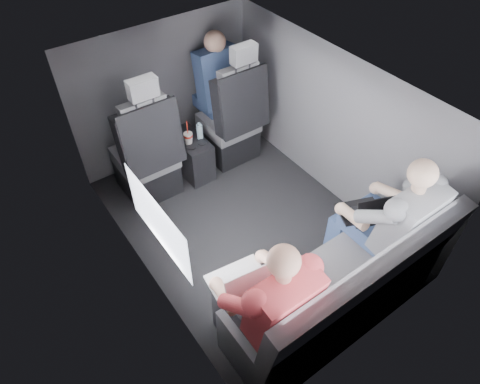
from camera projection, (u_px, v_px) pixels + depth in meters
floor at (246, 226)px, 3.71m from camera, size 2.60×2.60×0.00m
ceiling at (248, 89)px, 2.76m from camera, size 2.60×2.60×0.00m
panel_left at (138, 219)px, 2.86m from camera, size 0.02×2.60×1.35m
panel_right at (332, 126)px, 3.61m from camera, size 0.02×2.60×1.35m
panel_front at (164, 93)px, 3.99m from camera, size 1.80×0.02×1.35m
panel_back at (379, 287)px, 2.49m from camera, size 1.80×0.02×1.35m
side_window at (158, 223)px, 2.54m from camera, size 0.02×0.75×0.42m
seatbelt at (243, 95)px, 3.73m from camera, size 0.35×0.11×0.59m
front_seat_left at (148, 159)px, 3.73m from camera, size 0.52×0.58×1.26m
front_seat_right at (232, 124)px, 4.10m from camera, size 0.52×0.58×1.26m
center_console at (191, 155)px, 4.08m from camera, size 0.24×0.48×0.41m
rear_bench at (339, 292)px, 2.88m from camera, size 1.60×0.57×0.92m
soda_cup at (188, 138)px, 3.84m from camera, size 0.08×0.08×0.25m
water_bottle at (200, 131)px, 3.89m from camera, size 0.06×0.06×0.16m
laptop_white at (244, 283)px, 2.55m from camera, size 0.38×0.37×0.26m
laptop_black at (366, 211)px, 2.97m from camera, size 0.36×0.37×0.22m
passenger_rear_left at (266, 301)px, 2.48m from camera, size 0.49×0.61×1.21m
passenger_rear_right at (388, 221)px, 2.91m from camera, size 0.51×0.62×1.23m
passenger_front_right at (217, 80)px, 4.01m from camera, size 0.39×0.39×0.79m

